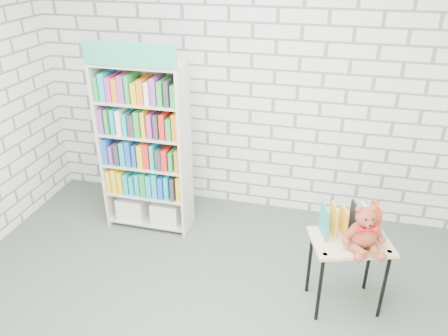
# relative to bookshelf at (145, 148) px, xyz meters

# --- Properties ---
(room_shell) EXTENTS (4.52, 4.02, 2.81)m
(room_shell) POSITION_rel_bookshelf_xyz_m (0.90, -1.36, 0.91)
(room_shell) COLOR silver
(room_shell) RESTS_ON ground
(bookshelf) EXTENTS (0.85, 0.33, 1.91)m
(bookshelf) POSITION_rel_bookshelf_xyz_m (0.00, 0.00, 0.00)
(bookshelf) COLOR beige
(bookshelf) RESTS_ON ground
(display_table) EXTENTS (0.69, 0.57, 0.63)m
(display_table) POSITION_rel_bookshelf_xyz_m (1.96, -0.71, -0.33)
(display_table) COLOR tan
(display_table) RESTS_ON ground
(table_books) EXTENTS (0.45, 0.30, 0.24)m
(table_books) POSITION_rel_bookshelf_xyz_m (1.93, -0.62, -0.12)
(table_books) COLOR teal
(table_books) RESTS_ON display_table
(teddy_bear) EXTENTS (0.32, 0.31, 0.35)m
(teddy_bear) POSITION_rel_bookshelf_xyz_m (2.04, -0.78, -0.10)
(teddy_bear) COLOR maroon
(teddy_bear) RESTS_ON display_table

